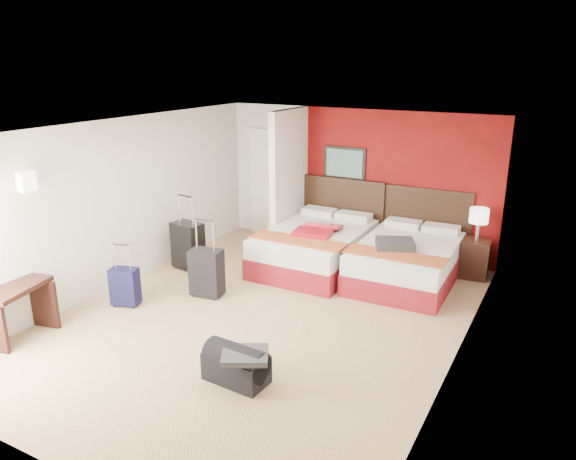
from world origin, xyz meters
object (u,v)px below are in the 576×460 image
Objects in this scene: nightstand at (474,259)px; suitcase_black at (188,247)px; suitcase_navy at (125,288)px; desk at (19,313)px; bed_right at (406,263)px; table_lamp at (478,225)px; suitcase_charcoal at (207,274)px; red_suitcase_open at (318,230)px; duffel_bag at (236,366)px; bed_left at (315,248)px.

nightstand is 4.59m from suitcase_black.
desk is (-0.43, -1.32, 0.09)m from suitcase_navy.
bed_right reaches higher than nightstand.
bed_right reaches higher than suitcase_navy.
table_lamp is 4.22m from suitcase_charcoal.
suitcase_charcoal is at bearing -127.30° from red_suitcase_open.
nightstand is 4.18m from suitcase_charcoal.
suitcase_black reaches higher than duffel_bag.
table_lamp reaches higher than suitcase_black.
suitcase_charcoal is (-3.27, -2.61, -0.52)m from table_lamp.
suitcase_charcoal reaches higher than bed_right.
desk is (-2.11, -3.93, 0.03)m from bed_left.
red_suitcase_open reaches higher than nightstand.
bed_right is 5.42m from desk.
suitcase_navy is at bearing -140.59° from bed_right.
desk is (-4.51, -4.74, 0.05)m from nightstand.
bed_left is 0.39m from red_suitcase_open.
suitcase_black is at bearing 133.18° from suitcase_charcoal.
red_suitcase_open reaches higher than bed_left.
duffel_bag is (-0.77, -3.55, -0.13)m from bed_right.
red_suitcase_open is at bearing -45.26° from bed_left.
nightstand is at bearing 72.26° from duffel_bag.
desk is at bearing -133.56° from table_lamp.
nightstand reaches higher than duffel_bag.
bed_left is at bearing -176.69° from bed_right.
bed_right is 3.50m from suitcase_black.
bed_left is at bearing 39.05° from suitcase_black.
suitcase_navy is at bearing -123.06° from bed_left.
suitcase_charcoal is 1.15m from suitcase_navy.
red_suitcase_open is at bearing 35.33° from suitcase_black.
bed_right is at bearing 81.38° from duffel_bag.
bed_right is 4.19m from suitcase_navy.
nightstand is (2.30, 0.92, -0.39)m from red_suitcase_open.
table_lamp reaches higher than suitcase_charcoal.
suitcase_charcoal is 2.47m from desk.
suitcase_charcoal is 1.30× the size of suitcase_navy.
bed_left is at bearing 49.66° from desk.
suitcase_black is 1.16m from suitcase_charcoal.
red_suitcase_open is (-1.40, -0.22, 0.38)m from bed_right.
red_suitcase_open is (0.10, -0.10, 0.37)m from bed_left.
suitcase_charcoal is at bearing -146.43° from nightstand.
bed_right is at bearing 36.15° from desk.
desk reaches higher than duffel_bag.
suitcase_black is at bearing -161.27° from bed_right.
table_lamp is 5.36m from suitcase_navy.
duffel_bag is (0.73, -3.43, -0.15)m from bed_left.
nightstand is 1.16× the size of suitcase_navy.
suitcase_charcoal reaches higher than nightstand.
red_suitcase_open is 1.31× the size of nightstand.
suitcase_black is at bearing 71.38° from desk.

